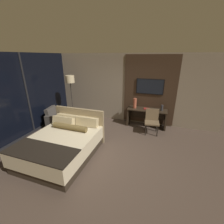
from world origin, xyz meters
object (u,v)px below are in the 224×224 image
Objects in this scene: desk_chair at (152,119)px; book at (146,109)px; armchair_by_window at (59,120)px; tv at (150,87)px; vase_short at (162,108)px; desk at (147,115)px; floor_lamp at (70,83)px; bed at (63,144)px; vase_tall at (135,103)px.

desk_chair is 3.81× the size of book.
desk_chair is 3.62m from armchair_by_window.
tv is 3.82m from armchair_by_window.
tv reaches higher than vase_short.
vase_short is 0.94× the size of book.
floor_lamp is at bearing -168.49° from desk.
book is (1.99, 2.69, 0.39)m from bed.
bed is 3.17m from desk_chair.
armchair_by_window is (-1.28, 1.52, -0.07)m from bed.
desk is 6.92× the size of vase_short.
desk_chair is (2.26, 2.22, 0.17)m from bed.
bed is at bearing -126.55° from desk.
vase_short is 0.58m from book.
floor_lamp is at bearing -164.60° from tv.
tv is at bearing -79.02° from armchair_by_window.
bed is 2.41× the size of desk_chair.
vase_short is (3.84, 1.20, 0.56)m from armchair_by_window.
vase_tall is (2.80, 1.17, 0.65)m from armchair_by_window.
vase_tall reaches higher than desk.
floor_lamp is (0.29, 0.59, 1.39)m from armchair_by_window.
floor_lamp reaches higher than bed.
bed is 1.08× the size of floor_lamp.
vase_short reaches higher than armchair_by_window.
floor_lamp is (-0.99, 2.11, 1.32)m from bed.
vase_tall is at bearing 140.25° from desk_chair.
desk is 0.77× the size of floor_lamp.
tv reaches higher than book.
floor_lamp is (-3.01, -0.61, 1.18)m from desk.
tv is (0.00, 0.22, 1.09)m from desk.
tv is 2.64× the size of vase_tall.
armchair_by_window is at bearing -157.40° from vase_tall.
desk is 3.82× the size of vase_tall.
vase_short is at bearing -84.91° from armchair_by_window.
vase_short is at bearing -0.19° from desk.
vase_tall reaches higher than book.
desk_chair is 2.23× the size of vase_tall.
vase_tall is (2.51, 0.57, -0.74)m from floor_lamp.
armchair_by_window is (-3.30, -1.21, -0.21)m from desk.
desk_chair is 0.91× the size of armchair_by_window.
desk is 3.30m from floor_lamp.
desk_chair is (0.24, -0.72, -1.05)m from tv.
floor_lamp reaches higher than tv.
floor_lamp reaches higher than desk.
tv is 0.87m from book.
desk_chair is at bearing -120.65° from vase_short.
armchair_by_window is (-3.54, -0.70, -0.24)m from desk_chair.
tv reaches higher than armchair_by_window.
bed reaches higher than desk.
tv reaches higher than bed.
desk is at bearing 4.58° from vase_tall.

